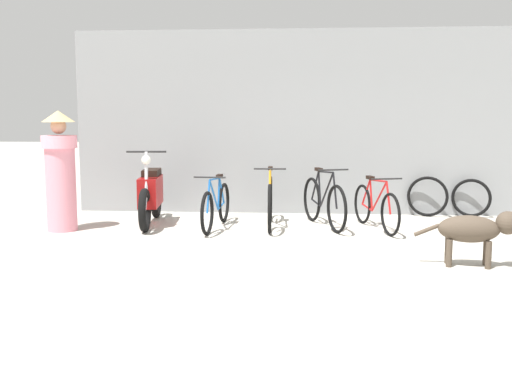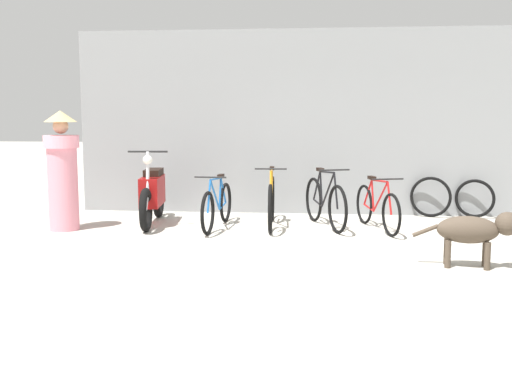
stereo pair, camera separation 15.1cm
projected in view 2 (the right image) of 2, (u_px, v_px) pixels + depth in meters
ground_plane at (288, 261)px, 6.90m from camera, size 60.00×60.00×0.00m
shop_wall_back at (298, 122)px, 10.13m from camera, size 7.50×0.20×3.09m
bicycle_0 at (217, 206)px, 8.86m from camera, size 0.46×1.67×0.81m
bicycle_1 at (271, 202)px, 9.00m from camera, size 0.46×1.80×0.92m
bicycle_2 at (325, 203)px, 8.95m from camera, size 0.64×1.64×0.90m
bicycle_3 at (377, 207)px, 8.73m from camera, size 0.58×1.57×0.80m
motorcycle at (152, 194)px, 9.17m from camera, size 0.58×1.87×1.15m
stray_dog at (476, 230)px, 6.54m from camera, size 1.17×0.40×0.63m
person_in_robes at (62, 169)px, 8.66m from camera, size 0.63×0.63×1.73m
spare_tire_left at (475, 199)px, 9.76m from camera, size 0.61×0.28×0.63m
spare_tire_right at (431, 197)px, 9.82m from camera, size 0.65×0.26×0.67m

